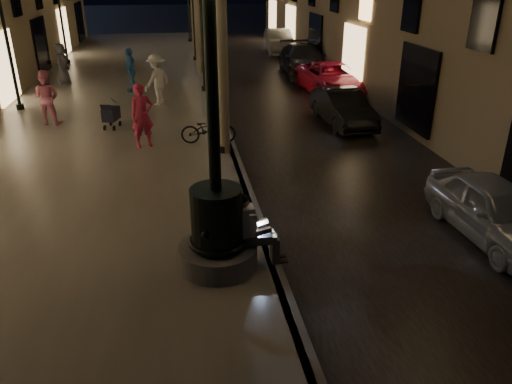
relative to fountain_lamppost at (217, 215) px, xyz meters
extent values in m
plane|color=black|center=(1.00, 13.00, -1.21)|extent=(120.00, 120.00, 0.00)
cube|color=black|center=(4.00, 13.00, -1.20)|extent=(6.00, 45.00, 0.02)
cube|color=slate|center=(-3.00, 13.00, -1.11)|extent=(8.00, 45.00, 0.20)
cube|color=#59595B|center=(1.00, 13.00, -1.11)|extent=(0.25, 45.00, 0.20)
cylinder|color=#59595B|center=(0.00, 0.00, -0.81)|extent=(1.40, 1.40, 0.40)
cylinder|color=black|center=(0.00, 0.00, -0.06)|extent=(0.90, 0.90, 1.10)
torus|color=black|center=(0.00, 0.00, -0.51)|extent=(1.04, 1.04, 0.10)
torus|color=black|center=(0.00, 0.00, 0.34)|extent=(0.89, 0.89, 0.09)
cylinder|color=black|center=(0.00, 0.00, 2.09)|extent=(0.20, 0.20, 3.20)
cube|color=gray|center=(0.55, 0.00, -0.52)|extent=(0.37, 0.25, 0.19)
cube|color=white|center=(0.49, 0.00, -0.17)|extent=(0.46, 0.27, 0.59)
sphere|color=tan|center=(0.46, 0.00, 0.21)|extent=(0.22, 0.22, 0.22)
sphere|color=black|center=(0.45, 0.00, 0.26)|extent=(0.22, 0.22, 0.22)
cube|color=gray|center=(0.80, -0.09, -0.52)|extent=(0.47, 0.13, 0.14)
cube|color=gray|center=(0.80, 0.09, -0.52)|extent=(0.47, 0.13, 0.14)
cube|color=gray|center=(1.02, -0.09, -0.76)|extent=(0.13, 0.12, 0.49)
cube|color=gray|center=(1.02, 0.09, -0.76)|extent=(0.13, 0.12, 0.49)
cube|color=black|center=(1.13, -0.09, -1.00)|extent=(0.27, 0.10, 0.03)
cube|color=black|center=(1.13, 0.09, -1.00)|extent=(0.27, 0.10, 0.03)
cube|color=black|center=(0.82, 0.00, -0.44)|extent=(0.25, 0.34, 0.02)
cube|color=black|center=(0.65, 0.00, -0.32)|extent=(0.09, 0.34, 0.22)
cube|color=#AED8F9|center=(0.67, 0.00, -0.32)|extent=(0.06, 0.31, 0.19)
cylinder|color=#6B604C|center=(0.75, 6.00, 1.49)|extent=(0.28, 0.28, 5.00)
cylinder|color=#6B604C|center=(0.80, 12.00, 1.54)|extent=(0.28, 0.28, 5.10)
cylinder|color=#6B604C|center=(0.70, 18.00, 1.44)|extent=(0.28, 0.28, 4.90)
cylinder|color=#6B604C|center=(0.78, 24.00, 1.59)|extent=(0.28, 0.28, 5.20)
cylinder|color=black|center=(0.70, 6.00, -0.91)|extent=(0.28, 0.28, 0.20)
cylinder|color=black|center=(0.70, 6.00, 1.19)|extent=(0.12, 0.12, 4.40)
cylinder|color=black|center=(0.70, 14.00, -0.91)|extent=(0.28, 0.28, 0.20)
cylinder|color=black|center=(0.70, 14.00, 1.19)|extent=(0.12, 0.12, 4.40)
cylinder|color=black|center=(0.70, 22.00, -0.91)|extent=(0.28, 0.28, 0.20)
cylinder|color=black|center=(0.70, 22.00, 1.19)|extent=(0.12, 0.12, 4.40)
cylinder|color=black|center=(0.70, 30.00, -0.91)|extent=(0.28, 0.28, 0.20)
cylinder|color=black|center=(0.70, 30.00, 1.19)|extent=(0.12, 0.12, 4.40)
cylinder|color=black|center=(-6.40, 12.00, -0.91)|extent=(0.28, 0.28, 0.20)
cylinder|color=black|center=(-6.40, 12.00, 1.19)|extent=(0.12, 0.12, 4.40)
cylinder|color=black|center=(-6.40, 22.00, -0.91)|extent=(0.28, 0.28, 0.20)
cylinder|color=black|center=(-6.40, 22.00, 1.19)|extent=(0.12, 0.12, 4.40)
cube|color=black|center=(-2.71, 8.92, -0.52)|extent=(0.57, 0.75, 0.40)
cube|color=black|center=(-2.80, 8.62, -0.25)|extent=(0.38, 0.24, 0.26)
cylinder|color=black|center=(-2.94, 8.70, -0.92)|extent=(0.08, 0.18, 0.18)
cylinder|color=black|center=(-2.63, 8.62, -0.92)|extent=(0.08, 0.18, 0.18)
cylinder|color=black|center=(-2.79, 9.22, -0.92)|extent=(0.08, 0.18, 0.18)
cylinder|color=black|center=(-2.49, 9.13, -0.92)|extent=(0.08, 0.18, 0.18)
cylinder|color=black|center=(-2.62, 9.26, -0.16)|extent=(0.13, 0.39, 0.25)
imported|color=#A7ABAE|center=(5.67, 0.49, -0.60)|extent=(1.56, 3.62, 1.22)
imported|color=black|center=(5.19, 8.76, -0.60)|extent=(1.45, 3.78, 1.23)
imported|color=maroon|center=(6.20, 13.38, -0.54)|extent=(2.49, 4.92, 1.33)
imported|color=#303035|center=(6.04, 17.75, -0.46)|extent=(2.41, 5.28, 1.50)
imported|color=#AAABA6|center=(6.20, 24.86, -0.46)|extent=(1.94, 4.66, 1.50)
imported|color=#D02950|center=(-1.57, 6.89, -0.08)|extent=(0.79, 0.65, 1.87)
imported|color=#CD6C89|center=(-4.87, 9.82, -0.10)|extent=(1.03, 0.88, 1.82)
imported|color=silver|center=(-1.23, 11.92, -0.05)|extent=(1.37, 1.40, 1.93)
imported|color=#2A609C|center=(-2.40, 14.35, -0.10)|extent=(0.69, 1.14, 1.82)
imported|color=#38383E|center=(-5.58, 16.48, -0.11)|extent=(0.68, 0.94, 1.80)
imported|color=black|center=(0.34, 6.89, -0.58)|extent=(1.70, 0.71, 0.87)
camera|label=1|loc=(-0.55, -7.65, 3.88)|focal=35.00mm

